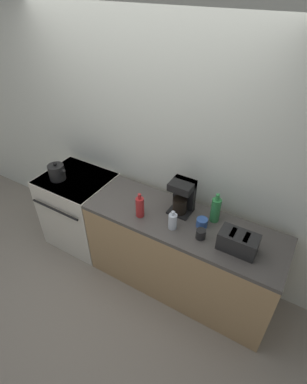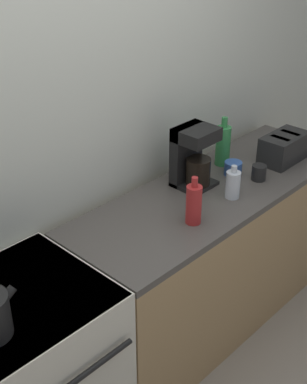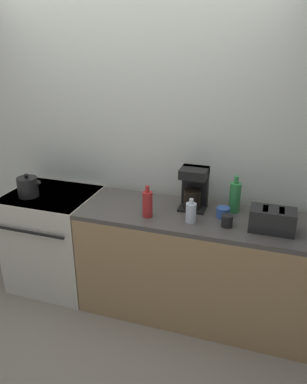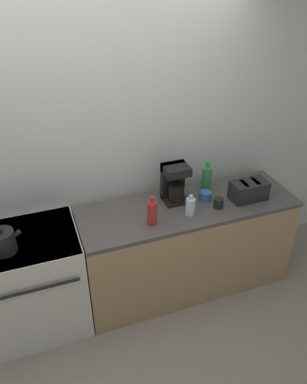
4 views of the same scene
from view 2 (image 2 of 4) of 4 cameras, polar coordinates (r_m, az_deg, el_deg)
wall_back at (r=2.56m, az=-8.74°, el=6.41°), size 8.00×0.05×2.60m
stove at (r=2.49m, az=-13.78°, el=-18.89°), size 0.74×0.68×0.89m
counter_block at (r=3.15m, az=6.43°, el=-6.53°), size 1.85×0.61×0.89m
toaster at (r=3.23m, az=13.73°, el=4.60°), size 0.31×0.17×0.16m
coffee_maker at (r=2.85m, az=4.17°, el=3.90°), size 0.20×0.19×0.33m
bottle_clear at (r=2.78m, az=8.46°, el=0.83°), size 0.08×0.08×0.18m
bottle_red at (r=2.53m, az=4.32°, el=-1.27°), size 0.08×0.08×0.24m
bottle_green at (r=3.11m, az=7.42°, el=5.00°), size 0.08×0.08×0.29m
cup_black at (r=3.00m, az=11.18°, el=2.05°), size 0.08×0.08×0.09m
cup_blue at (r=3.03m, az=8.48°, el=2.51°), size 0.10×0.10×0.08m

